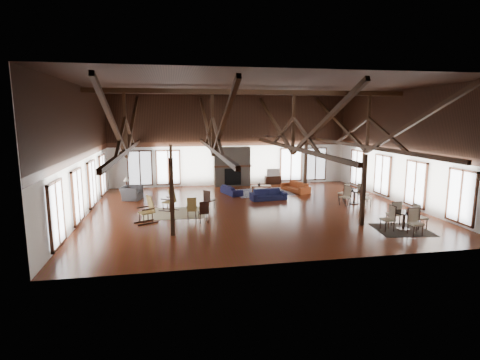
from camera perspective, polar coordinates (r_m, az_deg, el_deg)
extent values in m
plane|color=#561D12|center=(18.86, 2.04, -4.48)|extent=(16.00, 16.00, 0.00)
cube|color=black|center=(18.34, 2.15, 14.02)|extent=(16.00, 14.00, 0.02)
cube|color=silver|center=(25.22, -1.37, 6.01)|extent=(16.00, 0.02, 6.00)
cube|color=silver|center=(11.66, 9.56, 1.62)|extent=(16.00, 0.02, 6.00)
cube|color=silver|center=(18.37, -23.13, 3.88)|extent=(0.02, 14.00, 6.00)
cube|color=silver|center=(21.55, 23.42, 4.60)|extent=(0.02, 14.00, 6.00)
cube|color=black|center=(18.32, 2.15, 13.24)|extent=(15.60, 0.18, 0.22)
cube|color=black|center=(18.03, -16.91, 4.30)|extent=(0.16, 13.70, 0.18)
cube|color=black|center=(17.97, -17.13, 8.59)|extent=(0.14, 0.14, 2.70)
cube|color=black|center=(21.45, -16.05, 8.41)|extent=(0.15, 7.07, 3.12)
cube|color=black|center=(14.50, -18.67, 7.86)|extent=(0.15, 7.07, 3.12)
cube|color=black|center=(18.03, -4.14, 4.69)|extent=(0.16, 13.70, 0.18)
cube|color=black|center=(17.96, -4.20, 8.99)|extent=(0.14, 0.14, 2.70)
cube|color=black|center=(21.44, -5.23, 8.74)|extent=(0.15, 7.07, 3.12)
cube|color=black|center=(14.49, -2.66, 8.35)|extent=(0.15, 7.07, 3.12)
cube|color=black|center=(18.89, 8.05, 4.85)|extent=(0.16, 13.70, 0.18)
cube|color=black|center=(18.82, 8.15, 8.94)|extent=(0.14, 0.14, 2.70)
cube|color=black|center=(22.17, 5.24, 8.77)|extent=(0.15, 7.07, 3.12)
cube|color=black|center=(15.54, 12.27, 8.23)|extent=(0.15, 7.07, 3.12)
cube|color=black|center=(20.50, 18.76, 4.80)|extent=(0.16, 13.70, 0.18)
cube|color=black|center=(20.45, 18.96, 8.57)|extent=(0.14, 0.14, 2.70)
cube|color=black|center=(23.56, 14.76, 8.55)|extent=(0.15, 7.07, 3.12)
cube|color=black|center=(17.47, 24.58, 7.72)|extent=(0.15, 7.07, 3.12)
cube|color=black|center=(14.68, -10.34, -2.61)|extent=(0.16, 0.16, 3.05)
cube|color=black|center=(16.70, 18.28, -1.46)|extent=(0.16, 0.16, 3.05)
cube|color=black|center=(21.57, -10.41, 1.30)|extent=(0.16, 0.16, 3.05)
cube|color=black|center=(23.00, 9.94, 1.82)|extent=(0.16, 0.16, 3.05)
cube|color=#716456|center=(25.07, -1.24, 2.09)|extent=(2.40, 0.62, 2.60)
cube|color=black|center=(24.85, -1.11, 0.50)|extent=(1.10, 0.06, 1.10)
cube|color=#381C10|center=(24.79, -1.13, 2.12)|extent=(2.50, 0.20, 0.12)
cylinder|color=black|center=(17.44, 4.45, 7.81)|extent=(0.04, 0.04, 0.70)
cylinder|color=black|center=(17.46, 4.44, 6.66)|extent=(0.20, 0.20, 0.10)
cube|color=black|center=(17.58, 5.87, 6.66)|extent=(0.70, 0.12, 0.02)
cube|color=black|center=(17.89, 4.07, 6.74)|extent=(0.12, 0.70, 0.02)
cube|color=black|center=(17.35, 2.99, 6.66)|extent=(0.70, 0.12, 0.02)
cube|color=black|center=(17.02, 4.83, 6.58)|extent=(0.12, 0.70, 0.02)
imported|color=#15183A|center=(20.96, 4.34, -2.24)|extent=(2.07, 0.99, 0.58)
imported|color=#15153B|center=(22.40, -1.31, -1.53)|extent=(1.88, 1.17, 0.51)
imported|color=#9E431E|center=(23.44, 8.45, -1.03)|extent=(2.20, 1.42, 0.60)
cube|color=brown|center=(22.79, 3.23, -0.92)|extent=(1.27, 0.79, 0.06)
cube|color=brown|center=(22.53, 2.11, -1.62)|extent=(0.06, 0.06, 0.40)
cube|color=brown|center=(22.91, 1.90, -1.43)|extent=(0.06, 0.06, 0.40)
cube|color=brown|center=(22.77, 4.57, -1.53)|extent=(0.06, 0.06, 0.40)
cube|color=brown|center=(23.14, 4.32, -1.34)|extent=(0.06, 0.06, 0.40)
imported|color=#B2B2B2|center=(22.69, 2.95, -0.63)|extent=(0.19, 0.19, 0.20)
imported|color=#343436|center=(21.85, -16.20, -1.89)|extent=(1.38, 1.28, 0.75)
cube|color=black|center=(22.46, -16.83, -1.75)|extent=(0.48, 0.48, 0.65)
cylinder|color=black|center=(22.37, -16.89, -0.45)|extent=(0.08, 0.08, 0.39)
cone|color=beige|center=(22.32, -16.93, 0.21)|extent=(0.34, 0.34, 0.28)
cube|color=olive|center=(18.78, -10.84, -3.33)|extent=(0.67, 0.68, 0.05)
cube|color=olive|center=(18.59, -10.27, -2.36)|extent=(0.42, 0.53, 0.72)
cube|color=black|center=(18.70, -11.13, -4.69)|extent=(0.79, 0.50, 0.05)
cube|color=black|center=(19.05, -10.48, -4.41)|extent=(0.79, 0.50, 0.05)
cube|color=olive|center=(17.33, -7.36, -4.54)|extent=(0.44, 0.42, 0.04)
cube|color=olive|center=(17.07, -7.36, -3.73)|extent=(0.43, 0.18, 0.62)
cube|color=black|center=(17.42, -7.93, -5.68)|extent=(0.06, 0.76, 0.04)
cube|color=black|center=(17.43, -6.75, -5.65)|extent=(0.06, 0.76, 0.04)
cube|color=olive|center=(16.88, -14.17, -4.84)|extent=(0.70, 0.71, 0.06)
cube|color=olive|center=(16.89, -13.47, -3.53)|extent=(0.43, 0.56, 0.76)
cube|color=black|center=(16.79, -13.80, -6.44)|extent=(0.85, 0.49, 0.06)
cube|color=black|center=(17.18, -14.42, -6.10)|extent=(0.85, 0.49, 0.06)
cube|color=black|center=(18.81, -4.71, -3.13)|extent=(0.59, 0.59, 0.05)
cube|color=black|center=(18.61, -5.08, -2.42)|extent=(0.33, 0.32, 0.55)
cylinder|color=black|center=(18.86, -4.70, -3.79)|extent=(0.03, 0.03, 0.45)
cube|color=black|center=(16.51, -5.60, -4.97)|extent=(0.47, 0.47, 0.05)
cube|color=black|center=(16.26, -5.48, -4.21)|extent=(0.42, 0.09, 0.55)
cylinder|color=black|center=(16.56, -5.59, -5.72)|extent=(0.03, 0.03, 0.45)
cylinder|color=black|center=(16.78, 23.77, -4.54)|extent=(0.85, 0.85, 0.04)
cylinder|color=black|center=(16.86, 23.69, -5.71)|extent=(0.10, 0.10, 0.70)
cylinder|color=black|center=(16.95, 23.61, -6.86)|extent=(0.51, 0.51, 0.04)
cylinder|color=black|center=(20.79, 17.06, -1.57)|extent=(0.84, 0.84, 0.04)
cylinder|color=black|center=(20.86, 17.01, -2.50)|extent=(0.10, 0.10, 0.69)
cylinder|color=black|center=(20.93, 16.96, -3.42)|extent=(0.50, 0.50, 0.04)
imported|color=#B2B2B2|center=(16.80, 24.11, -4.31)|extent=(0.16, 0.16, 0.10)
imported|color=#B2B2B2|center=(20.83, 16.83, -1.34)|extent=(0.15, 0.15, 0.10)
cube|color=black|center=(25.90, 5.05, 0.00)|extent=(1.09, 0.41, 0.55)
imported|color=#B2B2B2|center=(25.81, 5.04, 1.17)|extent=(0.91, 0.12, 0.52)
cube|color=#C2B387|center=(18.37, -10.06, -4.99)|extent=(2.92, 2.32, 0.01)
cube|color=#171C42|center=(23.01, 3.44, -1.88)|extent=(3.57, 2.81, 0.01)
cube|color=black|center=(16.88, 23.44, -6.96)|extent=(2.35, 2.19, 0.01)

